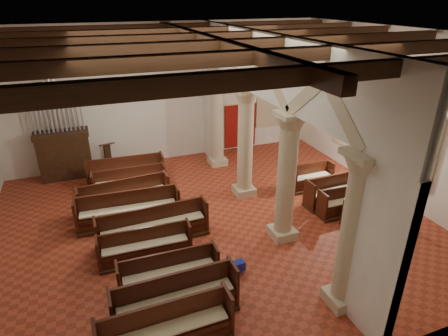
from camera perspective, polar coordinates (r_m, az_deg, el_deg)
floor at (r=12.69m, az=-1.73°, el=-8.38°), size 14.00×14.00×0.00m
ceiling at (r=10.66m, az=-2.16°, el=19.72°), size 14.00×14.00×0.00m
wall_back at (r=16.88m, az=-8.72°, el=11.03°), size 14.00×0.02×6.00m
wall_front at (r=6.61m, az=15.81°, el=-12.97°), size 14.00×0.02×6.00m
wall_right at (r=15.00m, az=24.47°, el=7.35°), size 0.02×12.00×6.00m
ceiling_beams at (r=10.67m, az=-2.14°, el=18.76°), size 13.80×11.80×0.30m
arcade at (r=11.82m, az=6.40°, el=8.04°), size 0.90×11.90×6.00m
window_right_a at (r=14.27m, az=27.93°, el=2.41°), size 0.03×1.00×2.20m
window_right_b at (r=16.98m, az=18.20°, el=7.35°), size 0.03×1.00×2.20m
window_back at (r=18.72m, az=6.76°, el=9.98°), size 1.00×0.03×2.20m
pipe_organ at (r=16.56m, az=-23.30°, el=3.06°), size 2.10×0.85×4.40m
lectern at (r=16.81m, az=-17.21°, el=1.36°), size 0.63×0.65×1.37m
dossal_curtain at (r=18.34m, az=2.48°, el=6.44°), size 1.80×0.07×2.17m
processional_banner at (r=18.95m, az=9.94°, el=5.54°), size 0.52×0.67×2.40m
hymnal_box_b at (r=10.55m, az=2.33°, el=-14.66°), size 0.30×0.26×0.28m
hymnal_box_c at (r=12.26m, az=-5.26°, el=-8.43°), size 0.33×0.28×0.29m
tube_heater_a at (r=9.50m, az=-2.46°, el=-20.83°), size 1.08×0.27×0.11m
tube_heater_b at (r=9.52m, az=-9.77°, el=-21.11°), size 0.91×0.42×0.09m
nave_pew_0 at (r=8.81m, az=-8.65°, el=-23.86°), size 2.88×0.79×1.11m
nave_pew_1 at (r=9.38m, az=-7.28°, el=-19.93°), size 2.97×0.81×1.14m
nave_pew_2 at (r=10.17m, az=-8.32°, el=-16.08°), size 2.60×0.72×1.00m
nave_pew_3 at (r=11.20m, az=-11.83°, el=-12.09°), size 2.66×0.73×0.97m
nave_pew_4 at (r=11.87m, az=-10.63°, el=-9.33°), size 3.41×0.84×1.11m
nave_pew_5 at (r=12.84m, az=-14.24°, el=-6.79°), size 3.38×0.97×1.15m
nave_pew_6 at (r=13.68m, az=-14.80°, el=-4.81°), size 3.17×0.96×1.12m
nave_pew_7 at (r=14.84m, az=-14.14°, el=-2.48°), size 2.76×0.72×0.99m
nave_pew_8 at (r=15.48m, az=-14.63°, el=-1.15°), size 3.03×0.91×1.14m
aisle_pew_0 at (r=13.41m, az=21.36°, el=-6.66°), size 1.91×0.66×0.97m
aisle_pew_1 at (r=13.67m, az=17.86°, el=-5.41°), size 1.93×0.69×1.00m
aisle_pew_2 at (r=14.17m, az=16.21°, el=-3.94°), size 2.18×0.84×1.08m
aisle_pew_3 at (r=15.07m, az=13.09°, el=-1.83°), size 1.72×0.69×1.03m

